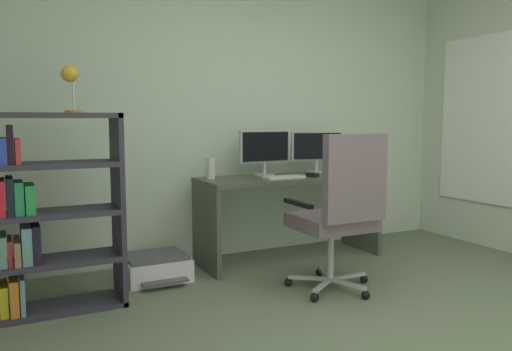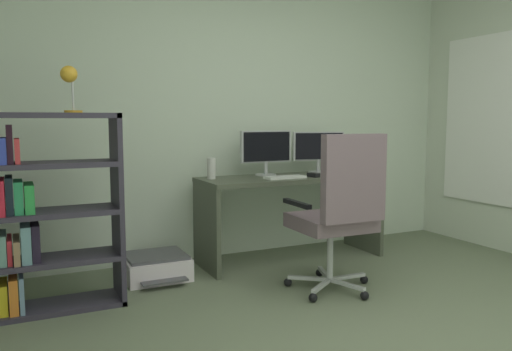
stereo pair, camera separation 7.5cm
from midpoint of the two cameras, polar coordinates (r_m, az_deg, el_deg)
wall_back at (r=4.58m, az=-2.89°, el=8.45°), size 4.42×0.10×2.76m
window_pane at (r=5.09m, az=26.35°, el=5.61°), size 0.01×1.48×1.49m
window_frame at (r=5.08m, az=26.30°, el=5.62°), size 0.02×1.56×1.57m
desk at (r=4.37m, az=3.31°, el=-2.46°), size 1.57×0.57×0.72m
monitor_main at (r=4.38m, az=0.50°, el=3.01°), size 0.48×0.18×0.39m
monitor_secondary at (r=4.65m, az=6.35°, el=3.05°), size 0.47×0.18×0.37m
keyboard at (r=4.17m, az=2.66°, el=-0.19°), size 0.34×0.14×0.02m
computer_mouse at (r=4.30m, az=5.83°, el=0.07°), size 0.08×0.11×0.03m
desktop_speaker at (r=4.13m, az=-5.62°, el=0.77°), size 0.07×0.07×0.17m
office_chair at (r=3.53m, az=8.82°, el=-3.63°), size 0.63×0.63×1.11m
bookshelf at (r=3.43m, az=-23.76°, el=-4.30°), size 0.81×0.32×1.24m
desk_lamp at (r=3.40m, az=-20.68°, el=9.99°), size 0.13×0.11×0.29m
printer at (r=3.99m, az=-11.71°, el=-10.01°), size 0.47×0.50×0.19m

